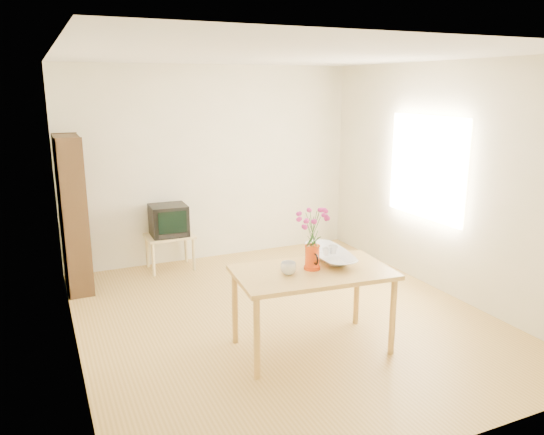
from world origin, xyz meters
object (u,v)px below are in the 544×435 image
television (168,220)px  table (313,279)px  bowl (330,235)px  pitcher (312,258)px  mug (288,268)px

television → table: bearing=-74.5°
table → bowl: (0.29, 0.21, 0.32)m
pitcher → mug: 0.26m
mug → bowl: bowl is taller
pitcher → bowl: size_ratio=0.45×
pitcher → bowl: bearing=37.8°
mug → television: 2.71m
table → television: size_ratio=3.08×
television → pitcher: bearing=-74.1°
pitcher → television: 2.72m
table → mug: (-0.24, -0.00, 0.14)m
table → mug: bearing=-174.6°
table → pitcher: (0.01, 0.03, 0.19)m
television → bowl: bearing=-67.2°
bowl → television: (-0.94, 2.46, -0.32)m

